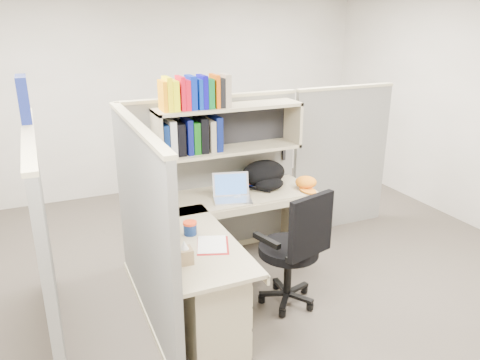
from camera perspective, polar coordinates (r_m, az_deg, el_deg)
name	(u,v)px	position (r m, az deg, el deg)	size (l,w,h in m)	color
ground	(250,293)	(4.30, 1.20, -13.60)	(6.00, 6.00, 0.00)	#332F28
room_shell	(251,114)	(3.67, 1.37, 8.09)	(6.00, 6.00, 6.00)	#AFAB9E
cubicle	(191,187)	(4.15, -5.98, -0.91)	(3.79, 1.84, 1.95)	slate
desk	(218,275)	(3.71, -2.69, -11.49)	(1.74, 1.75, 0.73)	gray
laptop	(232,188)	(4.27, -0.93, -1.01)	(0.34, 0.34, 0.24)	silver
backpack	(266,175)	(4.60, 3.22, 0.62)	(0.45, 0.35, 0.26)	black
orange_cap	(306,182)	(4.66, 8.04, -0.26)	(0.21, 0.24, 0.12)	orange
snack_canister	(190,228)	(3.67, -6.11, -5.82)	(0.11, 0.11, 0.11)	navy
tissue_box	(184,252)	(3.26, -6.80, -8.68)	(0.11, 0.11, 0.17)	#957A54
mouse	(237,196)	(4.36, -0.34, -2.02)	(0.09, 0.06, 0.03)	#8FA5CA
paper_cup	(219,188)	(4.50, -2.54, -0.93)	(0.07, 0.07, 0.10)	white
book_stack	(244,182)	(4.65, 0.54, -0.20)	(0.15, 0.20, 0.10)	gray
loose_paper	(212,244)	(3.52, -3.44, -7.82)	(0.21, 0.28, 0.00)	white
task_chair	(292,266)	(3.97, 6.36, -10.43)	(0.60, 0.56, 1.06)	black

